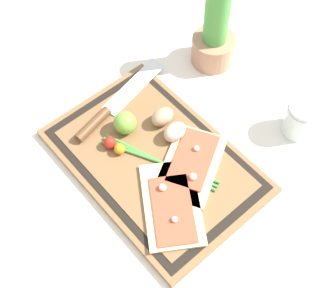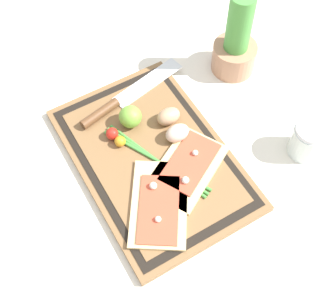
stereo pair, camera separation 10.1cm
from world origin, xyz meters
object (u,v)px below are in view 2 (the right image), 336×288
object	(u,v)px
egg_pink	(177,133)
cherry_tomato_red	(112,134)
knife	(116,103)
pizza_slice_near	(159,205)
herb_pot	(236,45)
pizza_slice_far	(188,167)
sauce_jar	(307,141)
egg_brown	(169,116)
lime	(130,117)
cherry_tomato_yellow	(120,141)

from	to	relation	value
egg_pink	cherry_tomato_red	size ratio (longest dim) A/B	1.99
knife	pizza_slice_near	bearing A→B (deg)	-8.76
knife	herb_pot	distance (m)	0.32
pizza_slice_far	sauce_jar	size ratio (longest dim) A/B	2.50
pizza_slice_near	egg_pink	distance (m)	0.17
pizza_slice_near	knife	bearing A→B (deg)	171.24
herb_pot	egg_brown	bearing A→B (deg)	-72.09
egg_brown	cherry_tomato_red	xyz separation A→B (m)	(-0.03, -0.13, -0.01)
pizza_slice_far	cherry_tomato_red	world-z (taller)	cherry_tomato_red
herb_pot	knife	bearing A→B (deg)	-95.00
egg_pink	pizza_slice_far	bearing A→B (deg)	-15.06
herb_pot	sauce_jar	bearing A→B (deg)	-0.74
lime	cherry_tomato_red	xyz separation A→B (m)	(0.01, -0.05, -0.01)
egg_brown	herb_pot	size ratio (longest dim) A/B	0.25
knife	herb_pot	bearing A→B (deg)	85.00
cherry_tomato_yellow	sauce_jar	size ratio (longest dim) A/B	0.29
egg_pink	cherry_tomato_yellow	size ratio (longest dim) A/B	2.21
cherry_tomato_yellow	sauce_jar	world-z (taller)	sauce_jar
cherry_tomato_red	sauce_jar	world-z (taller)	sauce_jar
egg_pink	lime	bearing A→B (deg)	-140.54
pizza_slice_far	lime	size ratio (longest dim) A/B	4.18
cherry_tomato_yellow	knife	bearing A→B (deg)	157.63
pizza_slice_far	cherry_tomato_red	distance (m)	0.18
lime	pizza_slice_far	bearing A→B (deg)	17.14
egg_pink	cherry_tomato_yellow	world-z (taller)	egg_pink
pizza_slice_near	egg_brown	bearing A→B (deg)	144.25
herb_pot	lime	bearing A→B (deg)	-83.39
knife	cherry_tomato_yellow	world-z (taller)	cherry_tomato_yellow
knife	egg_pink	xyz separation A→B (m)	(0.15, 0.08, 0.01)
pizza_slice_near	sauce_jar	distance (m)	0.35
pizza_slice_far	sauce_jar	distance (m)	0.27
knife	lime	xyz separation A→B (m)	(0.06, 0.00, 0.02)
pizza_slice_near	lime	bearing A→B (deg)	167.79
lime	herb_pot	distance (m)	0.31
pizza_slice_far	knife	bearing A→B (deg)	-166.61
herb_pot	sauce_jar	xyz separation A→B (m)	(0.28, -0.00, -0.04)
egg_brown	sauce_jar	xyz separation A→B (m)	(0.21, 0.23, -0.00)
lime	cherry_tomato_red	bearing A→B (deg)	-76.48
egg_pink	cherry_tomato_red	xyz separation A→B (m)	(-0.08, -0.12, -0.01)
pizza_slice_near	sauce_jar	xyz separation A→B (m)	(0.04, 0.35, 0.01)
pizza_slice_near	herb_pot	distance (m)	0.44
pizza_slice_far	herb_pot	distance (m)	0.33
pizza_slice_near	knife	xyz separation A→B (m)	(-0.27, 0.04, 0.00)
pizza_slice_far	sauce_jar	world-z (taller)	sauce_jar
pizza_slice_near	herb_pot	size ratio (longest dim) A/B	1.00
pizza_slice_near	cherry_tomato_yellow	bearing A→B (deg)	179.83
cherry_tomato_yellow	lime	bearing A→B (deg)	130.29
egg_brown	herb_pot	bearing A→B (deg)	107.91
pizza_slice_near	egg_pink	size ratio (longest dim) A/B	4.09
egg_brown	herb_pot	distance (m)	0.25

